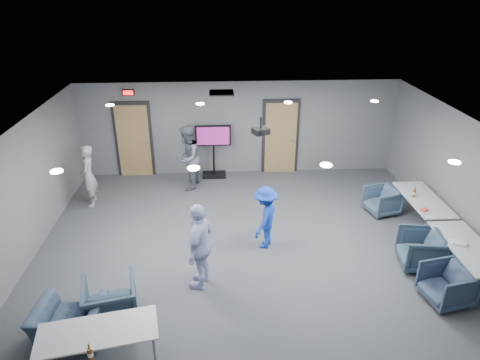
{
  "coord_description": "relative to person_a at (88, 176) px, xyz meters",
  "views": [
    {
      "loc": [
        -0.65,
        -7.65,
        5.25
      ],
      "look_at": [
        -0.15,
        0.88,
        1.2
      ],
      "focal_mm": 32.0,
      "sensor_mm": 36.0,
      "label": 1
    }
  ],
  "objects": [
    {
      "name": "floor",
      "position": [
        3.86,
        -2.18,
        -0.79
      ],
      "size": [
        9.0,
        9.0,
        0.0
      ],
      "primitive_type": "plane",
      "color": "#3D4145",
      "rests_on": "ground"
    },
    {
      "name": "ceiling",
      "position": [
        3.86,
        -2.18,
        1.91
      ],
      "size": [
        9.0,
        9.0,
        0.0
      ],
      "primitive_type": "plane",
      "rotation": [
        3.14,
        0.0,
        0.0
      ],
      "color": "silver",
      "rests_on": "wall_back"
    },
    {
      "name": "wall_back",
      "position": [
        3.86,
        1.82,
        0.56
      ],
      "size": [
        9.0,
        0.02,
        2.7
      ],
      "primitive_type": "cube",
      "color": "slate",
      "rests_on": "floor"
    },
    {
      "name": "wall_front",
      "position": [
        3.86,
        -6.18,
        0.56
      ],
      "size": [
        9.0,
        0.02,
        2.7
      ],
      "primitive_type": "cube",
      "color": "slate",
      "rests_on": "floor"
    },
    {
      "name": "wall_left",
      "position": [
        -0.64,
        -2.18,
        0.56
      ],
      "size": [
        0.02,
        8.0,
        2.7
      ],
      "primitive_type": "cube",
      "color": "slate",
      "rests_on": "floor"
    },
    {
      "name": "wall_right",
      "position": [
        8.36,
        -2.18,
        0.56
      ],
      "size": [
        0.02,
        8.0,
        2.7
      ],
      "primitive_type": "cube",
      "color": "slate",
      "rests_on": "floor"
    },
    {
      "name": "door_left",
      "position": [
        0.86,
        1.77,
        0.27
      ],
      "size": [
        1.06,
        0.17,
        2.24
      ],
      "color": "black",
      "rests_on": "wall_back"
    },
    {
      "name": "door_right",
      "position": [
        5.06,
        1.77,
        0.27
      ],
      "size": [
        1.06,
        0.17,
        2.24
      ],
      "color": "black",
      "rests_on": "wall_back"
    },
    {
      "name": "exit_sign",
      "position": [
        0.86,
        1.75,
        1.66
      ],
      "size": [
        0.32,
        0.08,
        0.16
      ],
      "color": "black",
      "rests_on": "wall_back"
    },
    {
      "name": "hvac_diffuser",
      "position": [
        3.36,
        0.62,
        1.89
      ],
      "size": [
        0.6,
        0.6,
        0.03
      ],
      "primitive_type": "cube",
      "color": "black",
      "rests_on": "ceiling"
    },
    {
      "name": "downlights",
      "position": [
        3.86,
        -2.18,
        1.89
      ],
      "size": [
        6.18,
        3.78,
        0.02
      ],
      "color": "white",
      "rests_on": "ceiling"
    },
    {
      "name": "person_a",
      "position": [
        0.0,
        0.0,
        0.0
      ],
      "size": [
        0.46,
        0.63,
        1.59
      ],
      "primitive_type": "imported",
      "rotation": [
        0.0,
        0.0,
        -1.43
      ],
      "color": "#9EA19F",
      "rests_on": "floor"
    },
    {
      "name": "person_b",
      "position": [
        2.41,
        0.82,
        0.09
      ],
      "size": [
        0.82,
        0.97,
        1.77
      ],
      "primitive_type": "imported",
      "rotation": [
        0.0,
        0.0,
        -1.76
      ],
      "color": "slate",
      "rests_on": "floor"
    },
    {
      "name": "person_c",
      "position": [
        2.86,
        -3.32,
        0.06
      ],
      "size": [
        0.7,
        1.08,
        1.71
      ],
      "primitive_type": "imported",
      "rotation": [
        0.0,
        0.0,
        -1.88
      ],
      "color": "silver",
      "rests_on": "floor"
    },
    {
      "name": "person_d",
      "position": [
        4.19,
        -2.11,
        -0.1
      ],
      "size": [
        0.85,
        1.03,
        1.39
      ],
      "primitive_type": "imported",
      "rotation": [
        0.0,
        0.0,
        -2.02
      ],
      "color": "#1C40BA",
      "rests_on": "floor"
    },
    {
      "name": "chair_right_a",
      "position": [
        7.21,
        -0.84,
        -0.47
      ],
      "size": [
        0.88,
        0.86,
        0.66
      ],
      "primitive_type": "imported",
      "rotation": [
        0.0,
        0.0,
        -1.31
      ],
      "color": "#3E546B",
      "rests_on": "floor"
    },
    {
      "name": "chair_right_b",
      "position": [
        7.21,
        -3.0,
        -0.42
      ],
      "size": [
        0.93,
        0.91,
        0.75
      ],
      "primitive_type": "imported",
      "rotation": [
        0.0,
        0.0,
        -1.71
      ],
      "color": "#334859",
      "rests_on": "floor"
    },
    {
      "name": "chair_right_c",
      "position": [
        7.21,
        -4.04,
        -0.45
      ],
      "size": [
        0.89,
        0.87,
        0.7
      ],
      "primitive_type": "imported",
      "rotation": [
        0.0,
        0.0,
        -1.38
      ],
      "color": "#35445C",
      "rests_on": "floor"
    },
    {
      "name": "chair_front_a",
      "position": [
        1.38,
        -4.18,
        -0.4
      ],
      "size": [
        1.01,
        1.03,
        0.78
      ],
      "primitive_type": "imported",
      "rotation": [
        0.0,
        0.0,
        3.37
      ],
      "color": "#334758",
      "rests_on": "floor"
    },
    {
      "name": "chair_front_b",
      "position": [
        0.84,
        -4.58,
        -0.46
      ],
      "size": [
        1.11,
        0.99,
        0.67
      ],
      "primitive_type": "imported",
      "rotation": [
        0.0,
        0.0,
        3.05
      ],
      "color": "#3A4B64",
      "rests_on": "floor"
    },
    {
      "name": "table_right_a",
      "position": [
        7.86,
        -1.54,
        -0.11
      ],
      "size": [
        0.75,
        1.79,
        0.73
      ],
      "rotation": [
        0.0,
        0.0,
        1.57
      ],
      "color": "silver",
      "rests_on": "floor"
    },
    {
      "name": "table_right_b",
      "position": [
        7.86,
        -3.44,
        -0.11
      ],
      "size": [
        0.76,
        1.83,
        0.73
      ],
      "rotation": [
        0.0,
        0.0,
        1.57
      ],
      "color": "silver",
      "rests_on": "floor"
    },
    {
      "name": "table_front_left",
      "position": [
        1.46,
        -5.18,
        -0.11
      ],
      "size": [
        1.77,
        0.99,
        0.73
      ],
      "rotation": [
        0.0,
        0.0,
        0.19
      ],
      "color": "silver",
      "rests_on": "floor"
    },
    {
      "name": "bottle_front",
      "position": [
        1.5,
        -5.69,
        0.04
      ],
      "size": [
        0.07,
        0.07,
        0.28
      ],
      "color": "brown",
      "rests_on": "table_front_left"
    },
    {
      "name": "bottle_right",
      "position": [
        7.66,
        -1.44,
        0.03
      ],
      "size": [
        0.07,
        0.07,
        0.27
      ],
      "color": "brown",
      "rests_on": "table_right_a"
    },
    {
      "name": "snack_box",
      "position": [
        7.62,
        -2.07,
        -0.05
      ],
      "size": [
        0.19,
        0.16,
        0.04
      ],
      "primitive_type": "cube",
      "rotation": [
        0.0,
        0.0,
        0.41
      ],
      "color": "#C83B32",
      "rests_on": "table_right_a"
    },
    {
      "name": "wrapper",
      "position": [
        7.7,
        -3.36,
        -0.04
      ],
      "size": [
        0.28,
        0.24,
        0.05
      ],
      "primitive_type": "cube",
      "rotation": [
        0.0,
        0.0,
        -0.42
      ],
      "color": "silver",
      "rests_on": "table_right_b"
    },
    {
      "name": "tv_stand",
      "position": [
        3.11,
        1.56,
        0.08
      ],
      "size": [
        1.0,
        0.48,
        1.54
      ],
      "color": "black",
      "rests_on": "floor"
    },
    {
      "name": "projector",
      "position": [
        4.12,
        -1.51,
        1.61
      ],
      "size": [
        0.39,
        0.36,
        0.35
      ],
      "rotation": [
        0.0,
        0.0,
        0.38
      ],
      "color": "black",
      "rests_on": "ceiling"
    }
  ]
}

